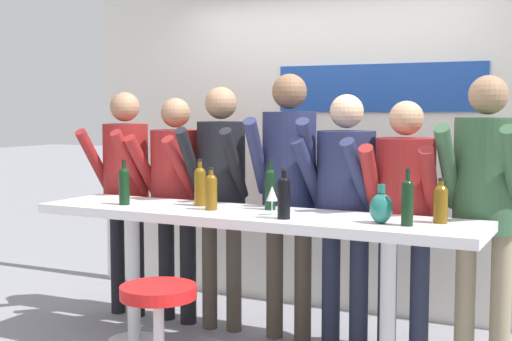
% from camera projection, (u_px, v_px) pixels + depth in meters
% --- Properties ---
extents(back_wall, '(4.47, 0.12, 2.59)m').
position_uv_depth(back_wall, '(333.00, 147.00, 5.67)').
color(back_wall, silver).
rests_on(back_wall, ground_plane).
extents(tasting_table, '(2.87, 0.63, 0.97)m').
position_uv_depth(tasting_table, '(249.00, 232.00, 4.43)').
color(tasting_table, white).
rests_on(tasting_table, ground_plane).
extents(bar_stool, '(0.45, 0.45, 0.63)m').
position_uv_depth(bar_stool, '(159.00, 322.00, 3.95)').
color(bar_stool, silver).
rests_on(bar_stool, ground_plane).
extents(person_far_left, '(0.42, 0.53, 1.73)m').
position_uv_depth(person_far_left, '(125.00, 177.00, 5.47)').
color(person_far_left, black).
rests_on(person_far_left, ground_plane).
extents(person_left, '(0.49, 0.58, 1.68)m').
position_uv_depth(person_left, '(175.00, 185.00, 5.30)').
color(person_left, black).
rests_on(person_left, ground_plane).
extents(person_center_left, '(0.46, 0.57, 1.76)m').
position_uv_depth(person_center_left, '(221.00, 180.00, 5.09)').
color(person_center_left, '#473D33').
rests_on(person_center_left, ground_plane).
extents(person_center, '(0.50, 0.62, 1.84)m').
position_uv_depth(person_center, '(289.00, 176.00, 4.87)').
color(person_center, '#473D33').
rests_on(person_center, ground_plane).
extents(person_center_right, '(0.52, 0.61, 1.70)m').
position_uv_depth(person_center_right, '(345.00, 194.00, 4.66)').
color(person_center_right, '#23283D').
rests_on(person_center_right, ground_plane).
extents(person_right, '(0.47, 0.56, 1.66)m').
position_uv_depth(person_right, '(404.00, 202.00, 4.46)').
color(person_right, '#23283D').
rests_on(person_right, ground_plane).
extents(person_far_right, '(0.48, 0.59, 1.81)m').
position_uv_depth(person_far_right, '(485.00, 190.00, 4.27)').
color(person_far_right, gray).
rests_on(person_far_right, ground_plane).
extents(wine_bottle_0, '(0.07, 0.07, 0.30)m').
position_uv_depth(wine_bottle_0, '(124.00, 184.00, 4.73)').
color(wine_bottle_0, black).
rests_on(wine_bottle_0, tasting_table).
extents(wine_bottle_1, '(0.08, 0.08, 0.30)m').
position_uv_depth(wine_bottle_1, '(284.00, 195.00, 4.12)').
color(wine_bottle_1, black).
rests_on(wine_bottle_1, tasting_table).
extents(wine_bottle_2, '(0.08, 0.08, 0.31)m').
position_uv_depth(wine_bottle_2, '(200.00, 184.00, 4.67)').
color(wine_bottle_2, brown).
rests_on(wine_bottle_2, tasting_table).
extents(wine_bottle_3, '(0.06, 0.06, 0.32)m').
position_uv_depth(wine_bottle_3, '(407.00, 200.00, 3.88)').
color(wine_bottle_3, black).
rests_on(wine_bottle_3, tasting_table).
extents(wine_bottle_4, '(0.08, 0.08, 0.25)m').
position_uv_depth(wine_bottle_4, '(441.00, 202.00, 3.97)').
color(wine_bottle_4, brown).
rests_on(wine_bottle_4, tasting_table).
extents(wine_bottle_5, '(0.08, 0.08, 0.27)m').
position_uv_depth(wine_bottle_5, '(211.00, 190.00, 4.48)').
color(wine_bottle_5, brown).
rests_on(wine_bottle_5, tasting_table).
extents(wine_bottle_6, '(0.07, 0.07, 0.32)m').
position_uv_depth(wine_bottle_6, '(270.00, 187.00, 4.49)').
color(wine_bottle_6, black).
rests_on(wine_bottle_6, tasting_table).
extents(wine_glass_0, '(0.07, 0.07, 0.18)m').
position_uv_depth(wine_glass_0, '(272.00, 194.00, 4.27)').
color(wine_glass_0, silver).
rests_on(wine_glass_0, tasting_table).
extents(decorative_vase, '(0.13, 0.13, 0.22)m').
position_uv_depth(decorative_vase, '(381.00, 208.00, 3.97)').
color(decorative_vase, '#1E665B').
rests_on(decorative_vase, tasting_table).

